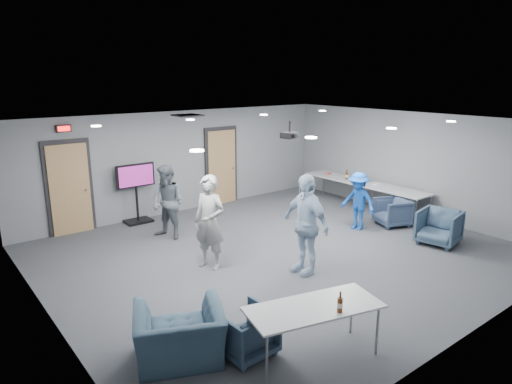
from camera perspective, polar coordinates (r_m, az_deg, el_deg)
floor at (r=9.63m, az=3.05°, el=-7.58°), size 9.00×9.00×0.00m
ceiling at (r=8.97m, az=3.28°, el=8.62°), size 9.00×9.00×0.00m
wall_back at (r=12.42m, az=-9.10°, el=3.79°), size 9.00×0.02×2.70m
wall_front at (r=6.87m, az=25.85°, el=-6.23°), size 9.00×0.02×2.70m
wall_left at (r=7.20m, az=-25.00°, el=-5.20°), size 0.02×8.00×2.70m
wall_right at (r=12.58m, az=18.81°, el=3.32°), size 0.02×8.00×2.70m
door_left at (r=11.33m, az=-22.27°, el=0.39°), size 1.06×0.17×2.24m
door_right at (r=13.05m, az=-4.35°, el=3.17°), size 1.06×0.17×2.24m
exit_sign at (r=11.08m, az=-22.92°, el=7.32°), size 0.32×0.08×0.16m
hvac_diffuser at (r=10.97m, az=-8.58°, el=9.46°), size 0.60×0.60×0.03m
downlights at (r=8.98m, az=3.28°, el=8.53°), size 6.18×3.78×0.02m
person_a at (r=8.67m, az=-5.83°, el=-3.77°), size 0.66×0.78×1.81m
person_b at (r=10.39m, az=-10.97°, el=-1.29°), size 0.89×0.99×1.68m
person_c at (r=8.46m, az=6.20°, el=-4.00°), size 0.48×1.11×1.88m
person_d at (r=11.11m, az=12.63°, el=-1.11°), size 0.61×0.95×1.39m
chair_right_b at (r=11.69m, az=16.67°, el=-2.43°), size 0.95×0.94×0.67m
chair_right_c at (r=10.74m, az=21.89°, el=-4.12°), size 0.99×0.97×0.76m
chair_front_a at (r=6.29m, az=-1.30°, el=-17.10°), size 0.70×0.72×0.63m
chair_front_b at (r=6.20m, az=-9.55°, el=-17.27°), size 1.42×1.35×0.73m
table_right_a at (r=13.52m, az=10.23°, el=1.74°), size 0.81×1.94×0.73m
table_right_b at (r=12.38m, az=16.78°, el=0.17°), size 0.81×1.94×0.73m
table_front_left at (r=6.08m, az=7.26°, el=-14.38°), size 1.89×1.15×0.73m
bottle_front at (r=5.93m, az=10.44°, el=-13.67°), size 0.07×0.07×0.28m
bottle_right at (r=13.15m, az=11.26°, el=2.00°), size 0.08×0.08×0.29m
snack_box at (r=13.81m, az=9.05°, el=2.30°), size 0.18×0.15×0.04m
wrapper at (r=12.69m, az=14.87°, el=0.94°), size 0.21×0.16×0.04m
tv_stand at (r=11.67m, az=-14.73°, el=0.28°), size 0.98×0.46×1.50m
projector at (r=9.48m, az=4.25°, el=7.12°), size 0.35×0.33×0.35m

